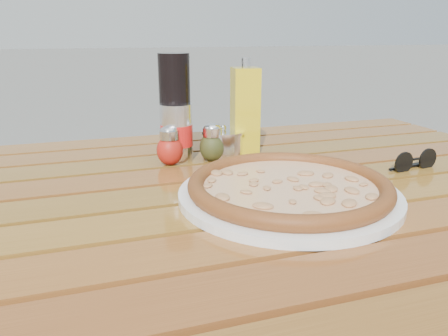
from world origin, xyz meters
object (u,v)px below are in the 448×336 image
object	(u,v)px
pizza	(289,186)
pepper_shaker	(170,147)
plate	(289,195)
parmesan_tin	(223,143)
soda_can	(177,133)
dark_bottle	(175,106)
oregano_shaker	(212,143)
olive_oil_cruet	(245,112)
sunglasses	(415,162)
table	(227,227)

from	to	relation	value
pizza	pepper_shaker	xyz separation A→B (m)	(-0.15, 0.25, 0.02)
plate	parmesan_tin	world-z (taller)	parmesan_tin
pepper_shaker	soda_can	xyz separation A→B (m)	(0.02, 0.03, 0.02)
dark_bottle	plate	bearing A→B (deg)	-68.97
pepper_shaker	dark_bottle	bearing A→B (deg)	66.35
oregano_shaker	olive_oil_cruet	xyz separation A→B (m)	(0.08, 0.02, 0.06)
pizza	soda_can	size ratio (longest dim) A/B	3.43
oregano_shaker	parmesan_tin	size ratio (longest dim) A/B	0.82
olive_oil_cruet	sunglasses	distance (m)	0.36
soda_can	pizza	bearing A→B (deg)	-65.88
oregano_shaker	olive_oil_cruet	world-z (taller)	olive_oil_cruet
table	sunglasses	world-z (taller)	sunglasses
soda_can	parmesan_tin	xyz separation A→B (m)	(0.10, -0.00, -0.03)
pizza	olive_oil_cruet	world-z (taller)	olive_oil_cruet
olive_oil_cruet	sunglasses	xyz separation A→B (m)	(0.28, -0.21, -0.08)
pizza	pepper_shaker	size ratio (longest dim) A/B	5.01
oregano_shaker	soda_can	world-z (taller)	soda_can
table	plate	bearing A→B (deg)	-46.28
pizza	olive_oil_cruet	size ratio (longest dim) A/B	1.96
pepper_shaker	table	bearing A→B (deg)	-68.10
pepper_shaker	sunglasses	world-z (taller)	pepper_shaker
table	olive_oil_cruet	size ratio (longest dim) A/B	6.67
soda_can	plate	bearing A→B (deg)	-65.88
plate	sunglasses	world-z (taller)	sunglasses
oregano_shaker	sunglasses	world-z (taller)	oregano_shaker
oregano_shaker	dark_bottle	xyz separation A→B (m)	(-0.06, 0.06, 0.07)
plate	dark_bottle	world-z (taller)	dark_bottle
sunglasses	oregano_shaker	bearing A→B (deg)	147.02
plate	dark_bottle	xyz separation A→B (m)	(-0.12, 0.31, 0.10)
pizza	pepper_shaker	world-z (taller)	pepper_shaker
pizza	pepper_shaker	distance (m)	0.29
sunglasses	soda_can	bearing A→B (deg)	147.61
soda_can	table	bearing A→B (deg)	-76.67
oregano_shaker	sunglasses	distance (m)	0.41
oregano_shaker	soda_can	bearing A→B (deg)	157.24
olive_oil_cruet	pepper_shaker	bearing A→B (deg)	-172.53
pizza	sunglasses	world-z (taller)	sunglasses
soda_can	sunglasses	bearing A→B (deg)	-25.94
dark_bottle	parmesan_tin	bearing A→B (deg)	-21.06
parmesan_tin	sunglasses	world-z (taller)	parmesan_tin
dark_bottle	soda_can	world-z (taller)	dark_bottle
dark_bottle	sunglasses	distance (m)	0.50
table	dark_bottle	bearing A→B (deg)	100.25
dark_bottle	sunglasses	xyz separation A→B (m)	(0.43, -0.24, -0.09)
dark_bottle	olive_oil_cruet	bearing A→B (deg)	-14.61
table	pizza	size ratio (longest dim) A/B	3.41
dark_bottle	pizza	bearing A→B (deg)	-68.97
plate	soda_can	world-z (taller)	soda_can
table	plate	distance (m)	0.14
parmesan_tin	pizza	bearing A→B (deg)	-85.00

